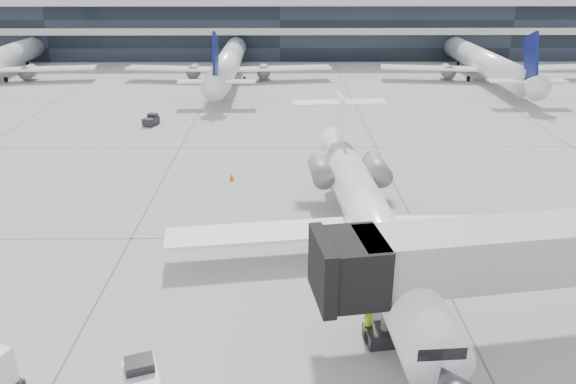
{
  "coord_description": "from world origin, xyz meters",
  "views": [
    {
      "loc": [
        0.47,
        -34.42,
        17.8
      ],
      "look_at": [
        0.82,
        1.99,
        2.6
      ],
      "focal_mm": 35.0,
      "sensor_mm": 36.0,
      "label": 1
    }
  ],
  "objects_px": {
    "jet_bridge": "(525,252)",
    "ramp_worker": "(368,321)",
    "baggage_tug": "(142,383)",
    "regional_jet": "(370,219)"
  },
  "relations": [
    {
      "from": "regional_jet",
      "to": "baggage_tug",
      "type": "bearing_deg",
      "value": -136.31
    },
    {
      "from": "jet_bridge",
      "to": "ramp_worker",
      "type": "height_order",
      "value": "jet_bridge"
    },
    {
      "from": "jet_bridge",
      "to": "baggage_tug",
      "type": "distance_m",
      "value": 19.08
    },
    {
      "from": "ramp_worker",
      "to": "baggage_tug",
      "type": "xyz_separation_m",
      "value": [
        -10.43,
        -4.1,
        -0.24
      ]
    },
    {
      "from": "jet_bridge",
      "to": "ramp_worker",
      "type": "xyz_separation_m",
      "value": [
        -7.65,
        -0.68,
        -3.53
      ]
    },
    {
      "from": "jet_bridge",
      "to": "baggage_tug",
      "type": "xyz_separation_m",
      "value": [
        -18.08,
        -4.78,
        -3.77
      ]
    },
    {
      "from": "baggage_tug",
      "to": "jet_bridge",
      "type": "bearing_deg",
      "value": -4.84
    },
    {
      "from": "ramp_worker",
      "to": "regional_jet",
      "type": "bearing_deg",
      "value": -136.72
    },
    {
      "from": "jet_bridge",
      "to": "ramp_worker",
      "type": "distance_m",
      "value": 8.45
    },
    {
      "from": "ramp_worker",
      "to": "baggage_tug",
      "type": "relative_size",
      "value": 0.67
    }
  ]
}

